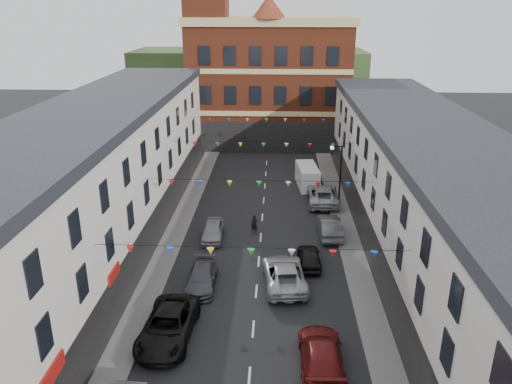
# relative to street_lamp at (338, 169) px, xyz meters

# --- Properties ---
(ground) EXTENTS (160.00, 160.00, 0.00)m
(ground) POSITION_rel_street_lamp_xyz_m (-6.55, -14.00, -3.90)
(ground) COLOR black
(ground) RESTS_ON ground
(pavement_left) EXTENTS (1.80, 64.00, 0.15)m
(pavement_left) POSITION_rel_street_lamp_xyz_m (-13.45, -12.00, -3.83)
(pavement_left) COLOR #605E5B
(pavement_left) RESTS_ON ground
(pavement_right) EXTENTS (1.80, 64.00, 0.15)m
(pavement_right) POSITION_rel_street_lamp_xyz_m (0.35, -12.00, -3.83)
(pavement_right) COLOR #605E5B
(pavement_right) RESTS_ON ground
(terrace_left) EXTENTS (8.40, 56.00, 10.70)m
(terrace_left) POSITION_rel_street_lamp_xyz_m (-18.33, -13.00, 1.44)
(terrace_left) COLOR silver
(terrace_left) RESTS_ON ground
(terrace_right) EXTENTS (8.40, 56.00, 9.70)m
(terrace_right) POSITION_rel_street_lamp_xyz_m (5.23, -13.00, 0.95)
(terrace_right) COLOR beige
(terrace_right) RESTS_ON ground
(civic_building) EXTENTS (20.60, 13.30, 18.50)m
(civic_building) POSITION_rel_street_lamp_xyz_m (-6.55, 23.95, 4.23)
(civic_building) COLOR maroon
(civic_building) RESTS_ON ground
(clock_tower) EXTENTS (5.60, 5.60, 30.00)m
(clock_tower) POSITION_rel_street_lamp_xyz_m (-14.05, 21.00, 11.03)
(clock_tower) COLOR maroon
(clock_tower) RESTS_ON ground
(distant_hill) EXTENTS (40.00, 14.00, 10.00)m
(distant_hill) POSITION_rel_street_lamp_xyz_m (-10.55, 48.00, 1.10)
(distant_hill) COLOR #294721
(distant_hill) RESTS_ON ground
(street_lamp) EXTENTS (1.10, 0.36, 6.00)m
(street_lamp) POSITION_rel_street_lamp_xyz_m (0.00, 0.00, 0.00)
(street_lamp) COLOR black
(street_lamp) RESTS_ON ground
(car_left_c) EXTENTS (2.95, 5.90, 1.60)m
(car_left_c) POSITION_rel_street_lamp_xyz_m (-11.20, -19.05, -3.10)
(car_left_c) COLOR black
(car_left_c) RESTS_ON ground
(car_left_d) EXTENTS (1.92, 4.55, 1.31)m
(car_left_d) POSITION_rel_street_lamp_xyz_m (-10.15, -13.53, -3.25)
(car_left_d) COLOR #45474D
(car_left_d) RESTS_ON ground
(car_left_e) EXTENTS (1.77, 4.15, 1.40)m
(car_left_e) POSITION_rel_street_lamp_xyz_m (-10.31, -6.36, -3.21)
(car_left_e) COLOR gray
(car_left_e) RESTS_ON ground
(car_right_c) EXTENTS (2.21, 5.38, 1.56)m
(car_right_c) POSITION_rel_street_lamp_xyz_m (-2.95, -21.08, -3.13)
(car_right_c) COLOR #571111
(car_right_c) RESTS_ON ground
(car_right_d) EXTENTS (1.66, 3.91, 1.32)m
(car_right_d) POSITION_rel_street_lamp_xyz_m (-2.95, -10.37, -3.25)
(car_right_d) COLOR black
(car_right_d) RESTS_ON ground
(car_right_e) EXTENTS (1.71, 4.71, 1.54)m
(car_right_e) POSITION_rel_street_lamp_xyz_m (-1.05, -5.39, -3.13)
(car_right_e) COLOR #4D5055
(car_right_e) RESTS_ON ground
(car_right_f) EXTENTS (2.80, 5.95, 1.64)m
(car_right_f) POSITION_rel_street_lamp_xyz_m (-1.05, 1.61, -3.08)
(car_right_f) COLOR #9FA1A3
(car_right_f) RESTS_ON ground
(moving_car) EXTENTS (3.24, 5.94, 1.58)m
(moving_car) POSITION_rel_street_lamp_xyz_m (-4.75, -13.03, -3.11)
(moving_car) COLOR #A8ABAF
(moving_car) RESTS_ON ground
(white_van) EXTENTS (2.34, 4.99, 2.13)m
(white_van) POSITION_rel_street_lamp_xyz_m (-2.25, 6.16, -2.84)
(white_van) COLOR white
(white_van) RESTS_ON ground
(pedestrian) EXTENTS (0.62, 0.45, 1.55)m
(pedestrian) POSITION_rel_street_lamp_xyz_m (-7.09, -5.22, -3.13)
(pedestrian) COLOR black
(pedestrian) RESTS_ON ground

